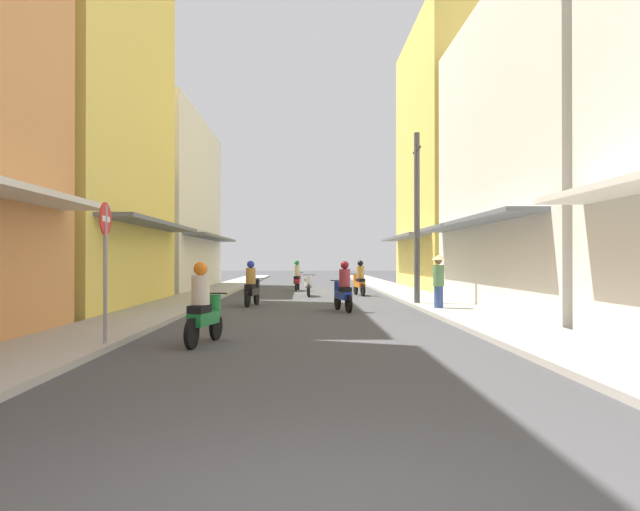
{
  "coord_description": "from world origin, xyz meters",
  "views": [
    {
      "loc": [
        -0.07,
        -3.65,
        1.62
      ],
      "look_at": [
        0.46,
        18.99,
        1.77
      ],
      "focal_mm": 33.8,
      "sensor_mm": 36.0,
      "label": 1
    }
  ],
  "objects_px": {
    "street_sign_no_entry": "(105,254)",
    "motorbike_orange": "(359,280)",
    "motorbike_green": "(204,308)",
    "utility_pole": "(417,217)",
    "motorbike_blue": "(343,289)",
    "motorbike_red": "(297,277)",
    "motorbike_black": "(252,286)",
    "pedestrian_far": "(439,280)",
    "motorbike_white": "(308,285)"
  },
  "relations": [
    {
      "from": "street_sign_no_entry",
      "to": "motorbike_orange",
      "type": "bearing_deg",
      "value": 69.52
    },
    {
      "from": "motorbike_green",
      "to": "utility_pole",
      "type": "xyz_separation_m",
      "value": [
        5.78,
        9.23,
        2.38
      ]
    },
    {
      "from": "motorbike_blue",
      "to": "street_sign_no_entry",
      "type": "distance_m",
      "value": 9.24
    },
    {
      "from": "motorbike_red",
      "to": "utility_pole",
      "type": "xyz_separation_m",
      "value": [
        4.3,
        -10.19,
        2.38
      ]
    },
    {
      "from": "motorbike_black",
      "to": "street_sign_no_entry",
      "type": "bearing_deg",
      "value": -99.69
    },
    {
      "from": "pedestrian_far",
      "to": "street_sign_no_entry",
      "type": "xyz_separation_m",
      "value": [
        -7.72,
        -7.7,
        0.72
      ]
    },
    {
      "from": "motorbike_red",
      "to": "motorbike_blue",
      "type": "xyz_separation_m",
      "value": [
        1.61,
        -12.19,
        0.0
      ]
    },
    {
      "from": "motorbike_red",
      "to": "motorbike_black",
      "type": "relative_size",
      "value": 1.01
    },
    {
      "from": "motorbike_white",
      "to": "pedestrian_far",
      "type": "height_order",
      "value": "pedestrian_far"
    },
    {
      "from": "motorbike_white",
      "to": "pedestrian_far",
      "type": "distance_m",
      "value": 8.81
    },
    {
      "from": "motorbike_blue",
      "to": "pedestrian_far",
      "type": "bearing_deg",
      "value": -3.02
    },
    {
      "from": "motorbike_black",
      "to": "pedestrian_far",
      "type": "distance_m",
      "value": 6.45
    },
    {
      "from": "motorbike_red",
      "to": "street_sign_no_entry",
      "type": "distance_m",
      "value": 20.31
    },
    {
      "from": "motorbike_black",
      "to": "motorbike_green",
      "type": "bearing_deg",
      "value": -90.38
    },
    {
      "from": "motorbike_orange",
      "to": "utility_pole",
      "type": "height_order",
      "value": "utility_pole"
    },
    {
      "from": "motorbike_black",
      "to": "utility_pole",
      "type": "distance_m",
      "value": 6.2
    },
    {
      "from": "motorbike_black",
      "to": "motorbike_orange",
      "type": "bearing_deg",
      "value": 54.4
    },
    {
      "from": "motorbike_black",
      "to": "utility_pole",
      "type": "xyz_separation_m",
      "value": [
        5.72,
        -0.22,
        2.38
      ]
    },
    {
      "from": "motorbike_blue",
      "to": "utility_pole",
      "type": "bearing_deg",
      "value": 36.71
    },
    {
      "from": "motorbike_blue",
      "to": "motorbike_white",
      "type": "height_order",
      "value": "motorbike_blue"
    },
    {
      "from": "motorbike_orange",
      "to": "street_sign_no_entry",
      "type": "bearing_deg",
      "value": -110.48
    },
    {
      "from": "motorbike_blue",
      "to": "pedestrian_far",
      "type": "xyz_separation_m",
      "value": [
        2.96,
        -0.16,
        0.29
      ]
    },
    {
      "from": "motorbike_red",
      "to": "motorbike_orange",
      "type": "relative_size",
      "value": 1.01
    },
    {
      "from": "street_sign_no_entry",
      "to": "motorbike_blue",
      "type": "bearing_deg",
      "value": 58.8
    },
    {
      "from": "motorbike_blue",
      "to": "street_sign_no_entry",
      "type": "xyz_separation_m",
      "value": [
        -4.76,
        -7.85,
        1.01
      ]
    },
    {
      "from": "motorbike_black",
      "to": "motorbike_green",
      "type": "relative_size",
      "value": 1.01
    },
    {
      "from": "motorbike_blue",
      "to": "utility_pole",
      "type": "xyz_separation_m",
      "value": [
        2.68,
        2.0,
        2.38
      ]
    },
    {
      "from": "motorbike_red",
      "to": "pedestrian_far",
      "type": "xyz_separation_m",
      "value": [
        4.57,
        -12.35,
        0.29
      ]
    },
    {
      "from": "motorbike_white",
      "to": "utility_pole",
      "type": "relative_size",
      "value": 0.3
    },
    {
      "from": "utility_pole",
      "to": "motorbike_white",
      "type": "bearing_deg",
      "value": 123.39
    },
    {
      "from": "motorbike_black",
      "to": "motorbike_orange",
      "type": "height_order",
      "value": "same"
    },
    {
      "from": "motorbike_white",
      "to": "motorbike_green",
      "type": "bearing_deg",
      "value": -97.81
    },
    {
      "from": "motorbike_white",
      "to": "street_sign_no_entry",
      "type": "height_order",
      "value": "street_sign_no_entry"
    },
    {
      "from": "motorbike_red",
      "to": "motorbike_white",
      "type": "distance_m",
      "value": 4.56
    },
    {
      "from": "motorbike_red",
      "to": "pedestrian_far",
      "type": "relative_size",
      "value": 1.02
    },
    {
      "from": "motorbike_orange",
      "to": "street_sign_no_entry",
      "type": "height_order",
      "value": "street_sign_no_entry"
    },
    {
      "from": "motorbike_orange",
      "to": "utility_pole",
      "type": "distance_m",
      "value": 6.78
    },
    {
      "from": "motorbike_blue",
      "to": "utility_pole",
      "type": "relative_size",
      "value": 0.3
    },
    {
      "from": "motorbike_orange",
      "to": "motorbike_white",
      "type": "relative_size",
      "value": 0.99
    },
    {
      "from": "motorbike_green",
      "to": "motorbike_white",
      "type": "xyz_separation_m",
      "value": [
        2.04,
        14.9,
        -0.2
      ]
    },
    {
      "from": "utility_pole",
      "to": "street_sign_no_entry",
      "type": "height_order",
      "value": "utility_pole"
    },
    {
      "from": "motorbike_blue",
      "to": "pedestrian_far",
      "type": "distance_m",
      "value": 2.98
    },
    {
      "from": "motorbike_white",
      "to": "pedestrian_far",
      "type": "relative_size",
      "value": 1.02
    },
    {
      "from": "motorbike_red",
      "to": "motorbike_white",
      "type": "xyz_separation_m",
      "value": [
        0.56,
        -4.52,
        -0.2
      ]
    },
    {
      "from": "motorbike_black",
      "to": "motorbike_red",
      "type": "bearing_deg",
      "value": 81.88
    },
    {
      "from": "motorbike_blue",
      "to": "pedestrian_far",
      "type": "relative_size",
      "value": 1.01
    },
    {
      "from": "motorbike_blue",
      "to": "motorbike_red",
      "type": "bearing_deg",
      "value": 97.55
    },
    {
      "from": "motorbike_red",
      "to": "motorbike_white",
      "type": "height_order",
      "value": "motorbike_red"
    },
    {
      "from": "motorbike_black",
      "to": "pedestrian_far",
      "type": "height_order",
      "value": "pedestrian_far"
    },
    {
      "from": "motorbike_black",
      "to": "pedestrian_far",
      "type": "xyz_separation_m",
      "value": [
        5.99,
        -2.37,
        0.29
      ]
    }
  ]
}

